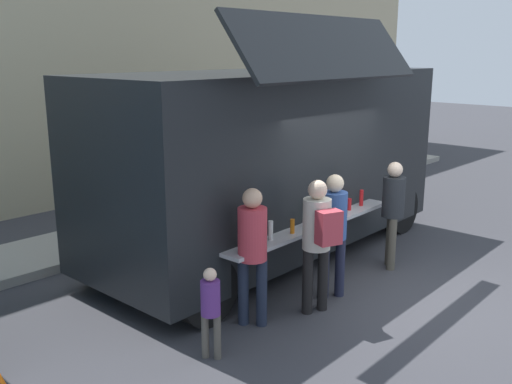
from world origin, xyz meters
TOP-DOWN VIEW (x-y plane):
  - ground_plane at (0.00, 0.00)m, footprint 60.00×60.00m
  - food_truck_main at (-0.04, 2.49)m, footprint 6.57×3.26m
  - trash_bin at (3.68, 4.81)m, footprint 0.60×0.60m
  - customer_front_ordering at (-0.77, 0.71)m, footprint 0.36×0.36m
  - customer_mid_with_backpack at (-1.33, 0.55)m, footprint 0.46×0.59m
  - customer_rear_waiting at (-2.16, 0.93)m, footprint 0.36×0.36m
  - customer_extra_browsing at (0.81, 0.70)m, footprint 0.35×0.35m
  - child_near_queue at (-3.07, 0.70)m, footprint 0.22×0.22m

SIDE VIEW (x-z plane):
  - ground_plane at x=0.00m, z-range 0.00..0.00m
  - trash_bin at x=3.68m, z-range 0.00..0.95m
  - child_near_queue at x=-3.07m, z-range 0.11..1.19m
  - customer_extra_browsing at x=0.81m, z-range 0.17..1.89m
  - customer_front_ordering at x=-0.77m, z-range 0.17..1.94m
  - customer_rear_waiting at x=-2.16m, z-range 0.17..1.96m
  - customer_mid_with_backpack at x=-1.33m, z-range 0.20..2.00m
  - food_truck_main at x=-0.04m, z-range -0.26..3.61m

